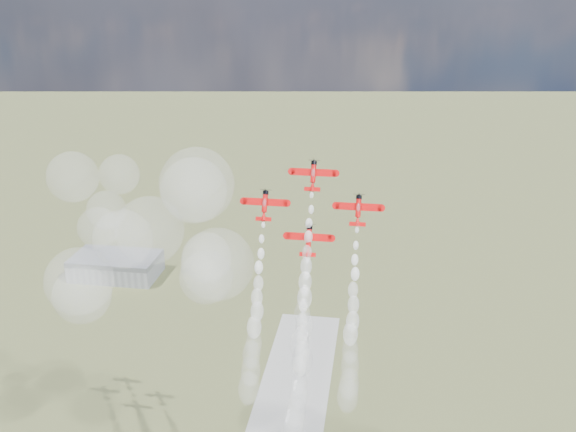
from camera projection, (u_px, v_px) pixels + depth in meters
The scene contains 10 objects.
hangar at pixel (116, 266), 361.13m from camera, with size 50.00×28.00×13.00m.
plane_lead at pixel (313, 175), 158.00m from camera, with size 11.59×6.19×7.53m.
plane_left at pixel (265, 205), 158.41m from camera, with size 11.59×6.19×7.53m.
plane_right at pixel (358, 210), 154.99m from camera, with size 11.59×6.19×7.53m.
plane_slot at pixel (309, 240), 155.40m from camera, with size 11.59×6.19×7.53m.
smoke_trail_lead at pixel (303, 323), 152.19m from camera, with size 5.97×24.20×39.14m.
smoke_trail_left at pixel (252, 352), 152.93m from camera, with size 5.28×23.01×39.25m.
smoke_trail_right at pixel (350, 361), 149.20m from camera, with size 5.27×23.13×38.64m.
smoke_trail_slot at pixel (298, 391), 149.71m from camera, with size 5.68×23.48×38.49m.
drifted_smoke_cloud at pixel (149, 238), 173.02m from camera, with size 65.35×38.72×57.24m.
Camera 1 is at (30.21, -128.27, 161.82)m, focal length 38.00 mm.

